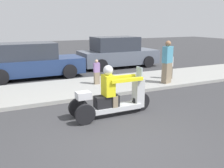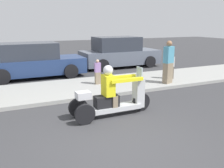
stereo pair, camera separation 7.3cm
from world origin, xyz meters
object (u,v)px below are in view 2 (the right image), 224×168
spectator_with_child (98,72)px  parked_car_lot_center (33,61)px  spectator_end_of_line (168,63)px  spectator_near_curb (171,67)px  parked_car_lot_far (119,53)px  motorcycle_trike (112,98)px

spectator_with_child → parked_car_lot_center: size_ratio=0.22×
spectator_end_of_line → spectator_near_curb: bearing=44.5°
spectator_near_curb → parked_car_lot_far: parked_car_lot_far is taller
spectator_near_curb → parked_car_lot_far: 4.15m
spectator_end_of_line → parked_car_lot_far: 4.72m
spectator_end_of_line → motorcycle_trike: bearing=-148.8°
motorcycle_trike → parked_car_lot_center: 5.99m
parked_car_lot_center → motorcycle_trike: bearing=-78.0°
spectator_near_curb → parked_car_lot_center: parked_car_lot_center is taller
parked_car_lot_far → spectator_with_child: bearing=-126.5°
parked_car_lot_center → parked_car_lot_far: bearing=10.5°
parked_car_lot_far → parked_car_lot_center: 4.84m
spectator_with_child → motorcycle_trike: bearing=-104.3°
motorcycle_trike → spectator_with_child: motorcycle_trike is taller
spectator_end_of_line → parked_car_lot_center: (-4.58, 3.83, -0.18)m
spectator_near_curb → spectator_end_of_line: 0.89m
parked_car_lot_center → spectator_near_curb: bearing=-32.0°
spectator_end_of_line → spectator_with_child: spectator_end_of_line is taller
spectator_with_child → parked_car_lot_center: 3.48m
spectator_with_child → parked_car_lot_center: (-2.01, 2.83, 0.16)m
spectator_end_of_line → parked_car_lot_center: size_ratio=0.38×
spectator_with_child → parked_car_lot_center: bearing=125.4°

